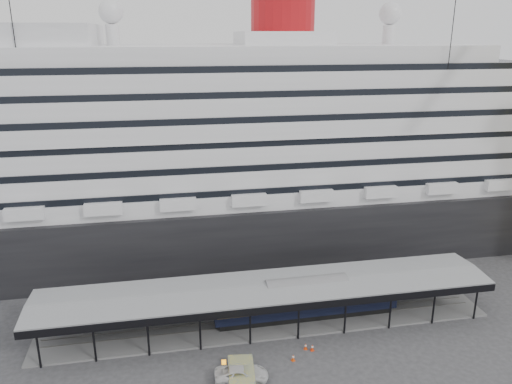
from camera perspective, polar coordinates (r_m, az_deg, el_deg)
The scene contains 8 objects.
ground at distance 60.66m, azimuth 2.31°, elevation -17.12°, with size 200.00×200.00×0.00m, color #343436.
cruise_ship at distance 82.90m, azimuth -2.52°, elevation 6.35°, with size 130.00×30.00×43.90m.
platform_canopy at distance 63.49m, azimuth 1.29°, elevation -12.85°, with size 56.00×9.18×5.30m.
port_truck at distance 55.21m, azimuth -1.67°, elevation -20.12°, with size 2.58×5.60×1.56m, color silver.
pullman_carriage at distance 64.39m, azimuth 5.75°, elevation -12.05°, with size 23.39×3.28×22.94m.
traffic_cone_left at distance 58.24m, azimuth 4.27°, elevation -18.34°, with size 0.50×0.50×0.81m.
traffic_cone_mid at distance 60.09m, azimuth 5.69°, elevation -17.14°, with size 0.45×0.45×0.77m.
traffic_cone_right at distance 59.96m, azimuth 6.45°, elevation -17.24°, with size 0.46×0.46×0.80m.
Camera 1 is at (-11.65, -48.44, 34.60)m, focal length 35.00 mm.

